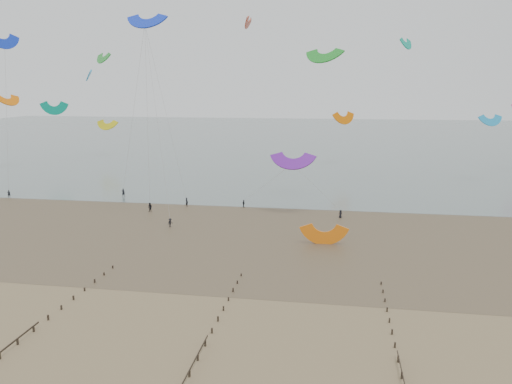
# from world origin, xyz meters

# --- Properties ---
(ground) EXTENTS (500.00, 500.00, 0.00)m
(ground) POSITION_xyz_m (0.00, 0.00, 0.00)
(ground) COLOR brown
(ground) RESTS_ON ground
(sea_and_shore) EXTENTS (500.00, 665.00, 0.03)m
(sea_and_shore) POSITION_xyz_m (-4.08, 34.40, 0.01)
(sea_and_shore) COLOR #475654
(sea_and_shore) RESTS_ON ground
(kitesurfer_lead) EXTENTS (0.82, 0.76, 1.89)m
(kitesurfer_lead) POSITION_xyz_m (-14.58, 48.66, 0.94)
(kitesurfer_lead) COLOR black
(kitesurfer_lead) RESTS_ON ground
(kitesurfers) EXTENTS (126.61, 23.44, 1.90)m
(kitesurfers) POSITION_xyz_m (15.91, 48.09, 0.88)
(kitesurfers) COLOR black
(kitesurfers) RESTS_ON ground
(grounded_kite) EXTENTS (6.45, 5.07, 3.51)m
(grounded_kite) POSITION_xyz_m (14.36, 27.56, 0.00)
(grounded_kite) COLOR orange
(grounded_kite) RESTS_ON ground
(kites_airborne) EXTENTS (222.66, 106.22, 43.25)m
(kites_airborne) POSITION_xyz_m (-11.61, 90.63, 22.19)
(kites_airborne) COLOR #E93D9B
(kites_airborne) RESTS_ON ground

